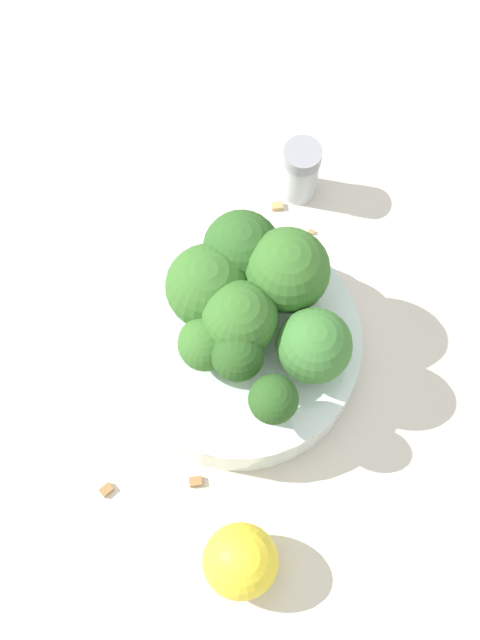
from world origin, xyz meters
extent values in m
plane|color=beige|center=(0.00, 0.00, 0.00)|extent=(3.00, 3.00, 0.00)
cylinder|color=silver|center=(0.00, 0.00, 0.02)|extent=(0.17, 0.17, 0.04)
cylinder|color=#8EB770|center=(0.00, 0.00, 0.05)|extent=(0.03, 0.03, 0.03)
sphere|color=#386B28|center=(0.00, 0.00, 0.08)|extent=(0.05, 0.05, 0.05)
cylinder|color=#7A9E5B|center=(0.00, -0.05, 0.05)|extent=(0.02, 0.02, 0.02)
sphere|color=#3D7533|center=(0.00, -0.05, 0.07)|extent=(0.05, 0.05, 0.05)
cylinder|color=#8EB770|center=(0.02, 0.03, 0.05)|extent=(0.02, 0.02, 0.02)
sphere|color=#386B28|center=(0.02, 0.03, 0.07)|extent=(0.06, 0.06, 0.06)
cylinder|color=#8EB770|center=(-0.05, -0.04, 0.05)|extent=(0.02, 0.02, 0.03)
sphere|color=#28511E|center=(-0.05, -0.04, 0.08)|extent=(0.03, 0.03, 0.03)
cylinder|color=#7A9E5B|center=(-0.02, 0.02, 0.05)|extent=(0.02, 0.02, 0.02)
sphere|color=#386B28|center=(-0.02, 0.02, 0.07)|extent=(0.04, 0.04, 0.04)
cylinder|color=#84AD66|center=(-0.02, -0.01, 0.05)|extent=(0.03, 0.03, 0.03)
sphere|color=#28511E|center=(-0.02, -0.01, 0.07)|extent=(0.04, 0.04, 0.04)
cylinder|color=#7A9E5B|center=(0.05, 0.02, 0.05)|extent=(0.03, 0.03, 0.02)
sphere|color=#2D5B23|center=(0.05, 0.02, 0.07)|extent=(0.05, 0.05, 0.05)
cylinder|color=#7A9E5B|center=(0.04, -0.02, 0.05)|extent=(0.02, 0.02, 0.03)
sphere|color=#386B28|center=(0.04, -0.02, 0.08)|extent=(0.06, 0.06, 0.06)
cylinder|color=#B2B7BC|center=(0.15, 0.00, 0.02)|extent=(0.03, 0.03, 0.05)
cylinder|color=gray|center=(0.15, 0.00, 0.05)|extent=(0.03, 0.03, 0.01)
sphere|color=yellow|center=(-0.14, -0.05, 0.03)|extent=(0.05, 0.05, 0.05)
cube|color=olive|center=(-0.10, 0.00, 0.00)|extent=(0.01, 0.01, 0.01)
cube|color=#AD7F4C|center=(0.12, -0.02, 0.00)|extent=(0.00, 0.01, 0.01)
cube|color=olive|center=(-0.13, 0.06, 0.00)|extent=(0.01, 0.01, 0.01)
cube|color=tan|center=(0.13, 0.01, 0.00)|extent=(0.01, 0.01, 0.01)
camera|label=1|loc=(-0.21, -0.07, 0.63)|focal=50.00mm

